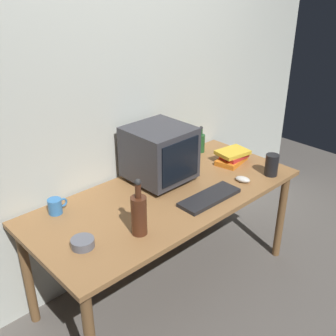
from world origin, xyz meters
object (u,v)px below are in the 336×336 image
Objects in this scene: crt_monitor at (159,153)px; cd_spindle at (83,243)px; computer_mouse at (243,179)px; bottle_short at (201,142)px; book_stack at (233,157)px; bottle_tall at (139,214)px; keyboard at (209,197)px; mug at (55,206)px; metal_canister at (272,165)px.

crt_monitor is 3.28× the size of cd_spindle.
computer_mouse is 0.56m from bottle_short.
crt_monitor is at bearing 164.33° from book_stack.
crt_monitor is 1.21× the size of bottle_tall.
cd_spindle is at bearing -160.61° from crt_monitor.
keyboard is 3.50× the size of mug.
computer_mouse is 1.20m from mug.
bottle_short is at bearing 58.15° from computer_mouse.
computer_mouse is 0.88m from bottle_tall.
book_stack is (0.57, -0.16, -0.15)m from crt_monitor.
metal_canister reaches higher than book_stack.
bottle_tall is 2.16× the size of metal_canister.
crt_monitor is 3.28× the size of mug.
bottle_tall is at bearing 178.52° from keyboard.
computer_mouse is 0.24m from metal_canister.
mug is at bearing 171.48° from crt_monitor.
crt_monitor is 0.57m from bottle_short.
book_stack is 2.21× the size of cd_spindle.
bottle_short reaches higher than cd_spindle.
computer_mouse is at bearing -6.22° from cd_spindle.
crt_monitor is at bearing 119.01° from computer_mouse.
keyboard is 2.80× the size of metal_canister.
metal_canister is (0.22, -0.07, 0.06)m from computer_mouse.
keyboard is 1.59× the size of book_stack.
mug is (-0.76, 0.50, 0.03)m from keyboard.
metal_canister reaches higher than computer_mouse.
keyboard is 0.83m from cd_spindle.
metal_canister is at bearing -23.55° from mug.
mug is at bearing 140.36° from computer_mouse.
keyboard is (0.05, -0.40, -0.18)m from crt_monitor.
book_stack is at bearing 4.76° from cd_spindle.
metal_canister reaches higher than keyboard.
mug is (-0.22, 0.48, -0.08)m from bottle_tall.
crt_monitor reaches higher than cd_spindle.
bottle_short is at bearing 95.20° from book_stack.
computer_mouse is at bearing 0.68° from keyboard.
bottle_tall is 1.15m from bottle_short.
cd_spindle is (-0.82, 0.13, 0.01)m from keyboard.
keyboard is 2.01× the size of bottle_short.
crt_monitor is at bearing -166.43° from bottle_short.
crt_monitor is at bearing 97.94° from keyboard.
keyboard is at bearing -132.95° from bottle_short.
cd_spindle is (-0.06, -0.38, -0.02)m from mug.
metal_canister is (0.60, -0.47, -0.12)m from crt_monitor.
keyboard is 1.29× the size of bottle_tall.
bottle_tall is at bearing 163.83° from computer_mouse.
mug is 0.38m from cd_spindle.
mug reaches higher than computer_mouse.
keyboard is at bearing -8.71° from cd_spindle.
metal_canister is at bearing -37.69° from crt_monitor.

